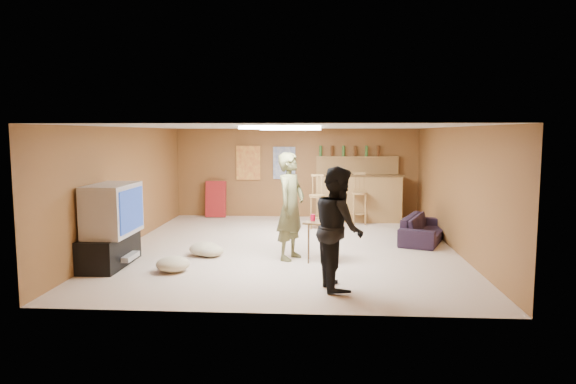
# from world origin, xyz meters

# --- Properties ---
(ground) EXTENTS (7.00, 7.00, 0.00)m
(ground) POSITION_xyz_m (0.00, 0.00, 0.00)
(ground) COLOR #C8B099
(ground) RESTS_ON ground
(ceiling) EXTENTS (6.00, 7.00, 0.02)m
(ceiling) POSITION_xyz_m (0.00, 0.00, 2.20)
(ceiling) COLOR silver
(ceiling) RESTS_ON ground
(wall_back) EXTENTS (6.00, 0.02, 2.20)m
(wall_back) POSITION_xyz_m (0.00, 3.50, 1.10)
(wall_back) COLOR brown
(wall_back) RESTS_ON ground
(wall_front) EXTENTS (6.00, 0.02, 2.20)m
(wall_front) POSITION_xyz_m (0.00, -3.50, 1.10)
(wall_front) COLOR brown
(wall_front) RESTS_ON ground
(wall_left) EXTENTS (0.02, 7.00, 2.20)m
(wall_left) POSITION_xyz_m (-3.00, 0.00, 1.10)
(wall_left) COLOR brown
(wall_left) RESTS_ON ground
(wall_right) EXTENTS (0.02, 7.00, 2.20)m
(wall_right) POSITION_xyz_m (3.00, 0.00, 1.10)
(wall_right) COLOR brown
(wall_right) RESTS_ON ground
(tv_stand) EXTENTS (0.55, 1.30, 0.50)m
(tv_stand) POSITION_xyz_m (-2.72, -1.50, 0.25)
(tv_stand) COLOR black
(tv_stand) RESTS_ON ground
(dvd_box) EXTENTS (0.35, 0.50, 0.08)m
(dvd_box) POSITION_xyz_m (-2.50, -1.50, 0.15)
(dvd_box) COLOR #B2B2B7
(dvd_box) RESTS_ON tv_stand
(tv_body) EXTENTS (0.60, 1.10, 0.80)m
(tv_body) POSITION_xyz_m (-2.65, -1.50, 0.90)
(tv_body) COLOR #B2B2B7
(tv_body) RESTS_ON tv_stand
(tv_screen) EXTENTS (0.02, 0.95, 0.65)m
(tv_screen) POSITION_xyz_m (-2.34, -1.50, 0.90)
(tv_screen) COLOR navy
(tv_screen) RESTS_ON tv_body
(bar_counter) EXTENTS (2.00, 0.60, 1.10)m
(bar_counter) POSITION_xyz_m (1.50, 2.95, 0.55)
(bar_counter) COLOR olive
(bar_counter) RESTS_ON ground
(bar_lip) EXTENTS (2.10, 0.12, 0.05)m
(bar_lip) POSITION_xyz_m (1.50, 2.70, 1.10)
(bar_lip) COLOR #473016
(bar_lip) RESTS_ON bar_counter
(bar_shelf) EXTENTS (2.00, 0.18, 0.05)m
(bar_shelf) POSITION_xyz_m (1.50, 3.40, 1.50)
(bar_shelf) COLOR olive
(bar_shelf) RESTS_ON bar_backing
(bar_backing) EXTENTS (2.00, 0.14, 0.60)m
(bar_backing) POSITION_xyz_m (1.50, 3.42, 1.20)
(bar_backing) COLOR olive
(bar_backing) RESTS_ON bar_counter
(poster_left) EXTENTS (0.60, 0.03, 0.85)m
(poster_left) POSITION_xyz_m (-1.20, 3.46, 1.35)
(poster_left) COLOR #BF3F26
(poster_left) RESTS_ON wall_back
(poster_right) EXTENTS (0.55, 0.03, 0.80)m
(poster_right) POSITION_xyz_m (-0.30, 3.46, 1.35)
(poster_right) COLOR #334C99
(poster_right) RESTS_ON wall_back
(folding_chair_stack) EXTENTS (0.50, 0.26, 0.91)m
(folding_chair_stack) POSITION_xyz_m (-2.00, 3.30, 0.45)
(folding_chair_stack) COLOR maroon
(folding_chair_stack) RESTS_ON ground
(ceiling_panel_front) EXTENTS (1.20, 0.60, 0.04)m
(ceiling_panel_front) POSITION_xyz_m (0.00, -1.50, 2.17)
(ceiling_panel_front) COLOR white
(ceiling_panel_front) RESTS_ON ceiling
(ceiling_panel_back) EXTENTS (1.20, 0.60, 0.04)m
(ceiling_panel_back) POSITION_xyz_m (0.00, 1.20, 2.17)
(ceiling_panel_back) COLOR white
(ceiling_panel_back) RESTS_ON ceiling
(person_olive) EXTENTS (0.65, 0.76, 1.77)m
(person_olive) POSITION_xyz_m (0.11, -0.88, 0.89)
(person_olive) COLOR brown
(person_olive) RESTS_ON ground
(person_black) EXTENTS (0.77, 0.91, 1.65)m
(person_black) POSITION_xyz_m (0.84, -2.45, 0.83)
(person_black) COLOR black
(person_black) RESTS_ON ground
(sofa) EXTENTS (1.24, 1.81, 0.49)m
(sofa) POSITION_xyz_m (2.62, 0.71, 0.25)
(sofa) COLOR black
(sofa) RESTS_ON ground
(tray_table) EXTENTS (0.60, 0.54, 0.66)m
(tray_table) POSITION_xyz_m (0.61, -1.02, 0.33)
(tray_table) COLOR #473016
(tray_table) RESTS_ON ground
(cup_red_near) EXTENTS (0.10, 0.10, 0.11)m
(cup_red_near) POSITION_xyz_m (0.48, -0.96, 0.71)
(cup_red_near) COLOR #B80C2A
(cup_red_near) RESTS_ON tray_table
(cup_red_far) EXTENTS (0.09, 0.09, 0.10)m
(cup_red_far) POSITION_xyz_m (0.70, -1.07, 0.71)
(cup_red_far) COLOR #B80C2A
(cup_red_far) RESTS_ON tray_table
(cup_blue) EXTENTS (0.11, 0.11, 0.11)m
(cup_blue) POSITION_xyz_m (0.74, -0.91, 0.71)
(cup_blue) COLOR navy
(cup_blue) RESTS_ON tray_table
(bar_stool_left) EXTENTS (0.51, 0.51, 1.25)m
(bar_stool_left) POSITION_xyz_m (0.53, 1.92, 0.62)
(bar_stool_left) COLOR olive
(bar_stool_left) RESTS_ON ground
(bar_stool_right) EXTENTS (0.41, 0.41, 1.15)m
(bar_stool_right) POSITION_xyz_m (1.50, 2.51, 0.58)
(bar_stool_right) COLOR olive
(bar_stool_right) RESTS_ON ground
(cushion_near_tv) EXTENTS (0.65, 0.65, 0.23)m
(cushion_near_tv) POSITION_xyz_m (-1.39, -0.72, 0.11)
(cushion_near_tv) COLOR tan
(cushion_near_tv) RESTS_ON ground
(cushion_mid) EXTENTS (0.56, 0.56, 0.19)m
(cushion_mid) POSITION_xyz_m (-1.25, -0.80, 0.10)
(cushion_mid) COLOR tan
(cushion_mid) RESTS_ON ground
(cushion_far) EXTENTS (0.53, 0.53, 0.23)m
(cushion_far) POSITION_xyz_m (-1.63, -1.78, 0.11)
(cushion_far) COLOR tan
(cushion_far) RESTS_ON ground
(bottle_row) EXTENTS (1.48, 0.08, 0.26)m
(bottle_row) POSITION_xyz_m (1.30, 3.38, 1.65)
(bottle_row) COLOR #3F7233
(bottle_row) RESTS_ON bar_shelf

